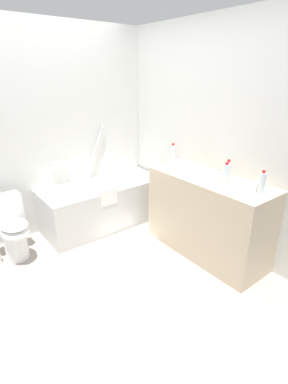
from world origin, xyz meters
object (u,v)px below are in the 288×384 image
water_bottle_3 (173,155)px  drinking_glass_1 (255,186)px  water_bottle_2 (226,174)px  sink_faucet (218,172)px  water_bottle_1 (228,171)px  drinking_glass_0 (189,166)px  drinking_glass_2 (177,164)px  bath_mat (130,240)px  water_bottle_0 (262,183)px  soap_dish (244,186)px  bathtub (104,203)px  sink_basin (206,175)px  toilet (11,228)px

water_bottle_3 → drinking_glass_1: water_bottle_3 is taller
water_bottle_2 → drinking_glass_1: 0.29m
water_bottle_2 → water_bottle_3: (0.03, 0.77, 0.02)m
sink_faucet → water_bottle_2: bearing=-128.3°
water_bottle_1 → drinking_glass_1: (0.00, -0.31, -0.06)m
drinking_glass_0 → water_bottle_1: bearing=-85.5°
drinking_glass_2 → water_bottle_2: bearing=-89.7°
water_bottle_1 → bath_mat: water_bottle_1 is taller
sink_faucet → water_bottle_2: (-0.19, -0.24, 0.07)m
water_bottle_0 → drinking_glass_2: bearing=93.2°
sink_faucet → soap_dish: bearing=-105.9°
water_bottle_1 → water_bottle_3: (-0.06, 0.72, 0.02)m
drinking_glass_1 → soap_dish: size_ratio=0.95×
water_bottle_0 → water_bottle_1: (0.04, 0.39, -0.00)m
water_bottle_0 → water_bottle_3: size_ratio=0.86×
bath_mat → drinking_glass_2: bearing=-27.7°
bathtub → water_bottle_0: bathtub is taller
bath_mat → water_bottle_3: bearing=-15.4°
water_bottle_3 → drinking_glass_0: 0.26m
sink_basin → soap_dish: size_ratio=3.43×
water_bottle_0 → bath_mat: water_bottle_0 is taller
bathtub → sink_basin: (0.52, -1.23, 0.60)m
soap_dish → water_bottle_3: bearing=92.9°
drinking_glass_2 → toilet: bearing=155.5°
bathtub → drinking_glass_2: (0.51, -0.81, 0.63)m
drinking_glass_2 → soap_dish: drinking_glass_2 is taller
toilet → drinking_glass_1: drinking_glass_1 is taller
sink_basin → water_bottle_2: bearing=-92.7°
water_bottle_1 → drinking_glass_1: bearing=-89.7°
bathtub → soap_dish: 1.83m
water_bottle_0 → drinking_glass_1: (0.04, 0.08, -0.06)m
sink_faucet → water_bottle_2: 0.32m
bathtub → drinking_glass_2: 1.15m
water_bottle_2 → sink_faucet: bearing=51.7°
bathtub → toilet: 1.16m
toilet → bath_mat: toilet is taller
bathtub → soap_dish: size_ratio=17.43×
water_bottle_3 → drinking_glass_1: size_ratio=3.03×
sink_basin → soap_dish: 0.41m
drinking_glass_0 → bath_mat: 1.13m
bathtub → sink_faucet: bathtub is taller
toilet → bath_mat: size_ratio=1.12×
soap_dish → water_bottle_2: bearing=116.8°
drinking_glass_0 → drinking_glass_2: size_ratio=0.85×
toilet → drinking_glass_0: 2.02m
water_bottle_1 → water_bottle_2: size_ratio=1.00×
bathtub → drinking_glass_0: 1.26m
water_bottle_0 → bath_mat: (-0.54, 1.26, -0.98)m
sink_basin → drinking_glass_2: size_ratio=3.08×
soap_dish → bath_mat: 1.50m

